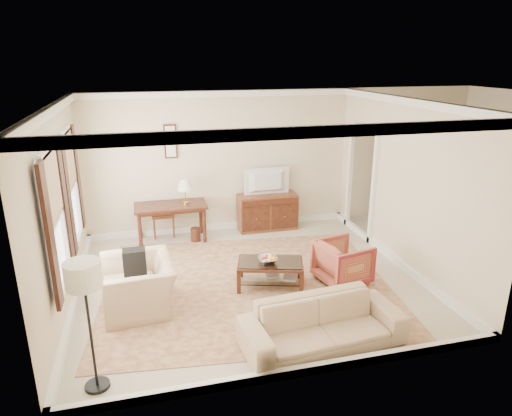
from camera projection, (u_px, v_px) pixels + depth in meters
name	position (u px, v px, depth m)	size (l,w,h in m)	color
room_shell	(248.00, 131.00, 6.78)	(5.51, 5.01, 2.91)	beige
annex_bedroom	(443.00, 216.00, 9.57)	(3.00, 2.70, 2.90)	beige
window_front	(55.00, 220.00, 5.79)	(0.12, 1.56, 1.80)	#CCB284
window_rear	(71.00, 187.00, 7.26)	(0.12, 1.56, 1.80)	#CCB284
doorway	(361.00, 184.00, 9.24)	(0.10, 1.12, 2.25)	white
rug	(247.00, 285.00, 7.39)	(4.51, 3.87, 0.01)	brown
writing_desk	(171.00, 210.00, 8.99)	(1.40, 0.70, 0.76)	#512517
desk_chair	(163.00, 211.00, 9.31)	(0.45, 0.45, 1.05)	brown
desk_lamp	(185.00, 191.00, 8.94)	(0.32, 0.32, 0.50)	silver
framed_prints	(170.00, 141.00, 8.99)	(0.25, 0.04, 0.68)	#512517
sideboard	(267.00, 212.00, 9.72)	(1.25, 0.48, 0.77)	brown
tv	(268.00, 173.00, 9.43)	(0.92, 0.53, 0.12)	black
coffee_table	(270.00, 267.00, 7.27)	(1.16, 0.87, 0.44)	#512517
fruit_bowl	(268.00, 259.00, 7.20)	(0.42, 0.42, 0.10)	silver
book_a	(265.00, 274.00, 7.39)	(0.28, 0.04, 0.38)	brown
book_b	(284.00, 276.00, 7.33)	(0.28, 0.03, 0.38)	brown
striped_armchair	(343.00, 260.00, 7.40)	(0.75, 0.70, 0.77)	maroon
club_armchair	(138.00, 277.00, 6.58)	(1.14, 0.74, 1.00)	tan
backpack	(135.00, 261.00, 6.52)	(0.32, 0.22, 0.40)	black
sofa	(323.00, 317.00, 5.75)	(2.05, 0.60, 0.80)	tan
floor_lamp	(84.00, 285.00, 4.71)	(0.38, 0.38, 1.54)	black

